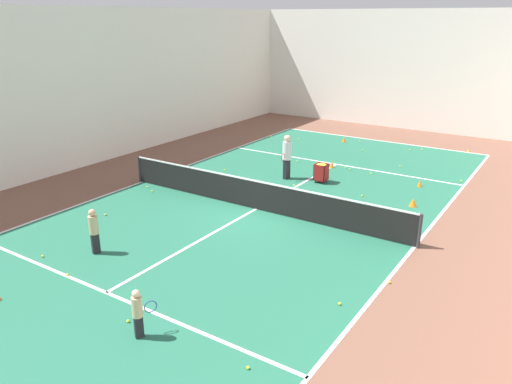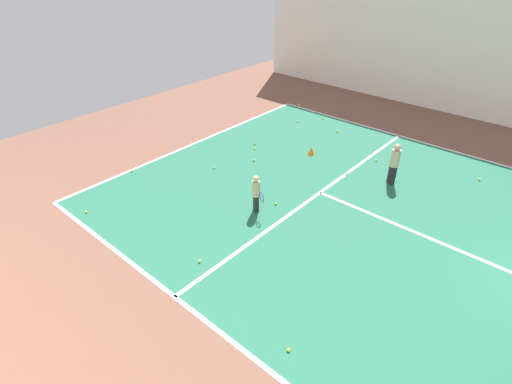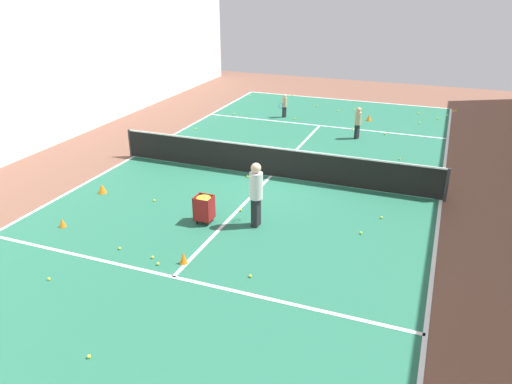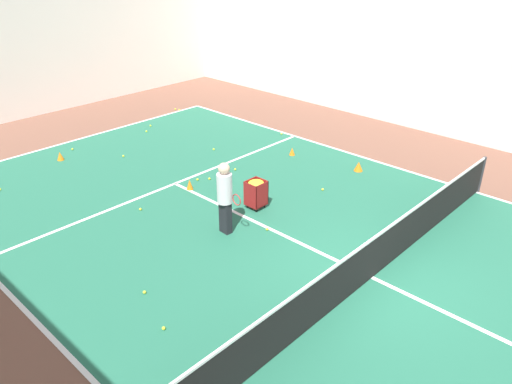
{
  "view_description": "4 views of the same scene",
  "coord_description": "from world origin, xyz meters",
  "px_view_note": "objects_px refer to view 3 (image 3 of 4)",
  "views": [
    {
      "loc": [
        8.8,
        -13.44,
        6.31
      ],
      "look_at": [
        0.0,
        0.0,
        0.63
      ],
      "focal_mm": 35.0,
      "sensor_mm": 36.0,
      "label": 1
    },
    {
      "loc": [
        8.8,
        -1.42,
        6.31
      ],
      "look_at": [
        1.96,
        -7.42,
        0.61
      ],
      "focal_mm": 28.0,
      "sensor_mm": 36.0,
      "label": 2
    },
    {
      "loc": [
        -5.21,
        14.87,
        6.31
      ],
      "look_at": [
        -0.84,
        3.57,
        1.0
      ],
      "focal_mm": 35.0,
      "sensor_mm": 36.0,
      "label": 3
    },
    {
      "loc": [
        -7.88,
        -4.11,
        6.31
      ],
      "look_at": [
        0.57,
        3.89,
        0.46
      ],
      "focal_mm": 35.0,
      "sensor_mm": 36.0,
      "label": 4
    }
  ],
  "objects_px": {
    "ball_cart": "(204,204)",
    "coach_at_net": "(256,190)",
    "training_cone_1": "(369,118)",
    "player_near_baseline": "(284,104)",
    "child_midcourt": "(358,121)",
    "tennis_net": "(271,161)"
  },
  "relations": [
    {
      "from": "coach_at_net",
      "to": "tennis_net",
      "type": "bearing_deg",
      "value": 16.2
    },
    {
      "from": "child_midcourt",
      "to": "ball_cart",
      "type": "relative_size",
      "value": 1.67
    },
    {
      "from": "tennis_net",
      "to": "ball_cart",
      "type": "distance_m",
      "value": 3.93
    },
    {
      "from": "player_near_baseline",
      "to": "coach_at_net",
      "type": "distance_m",
      "value": 11.33
    },
    {
      "from": "coach_at_net",
      "to": "training_cone_1",
      "type": "height_order",
      "value": "coach_at_net"
    },
    {
      "from": "child_midcourt",
      "to": "ball_cart",
      "type": "distance_m",
      "value": 9.51
    },
    {
      "from": "ball_cart",
      "to": "coach_at_net",
      "type": "bearing_deg",
      "value": -166.95
    },
    {
      "from": "tennis_net",
      "to": "child_midcourt",
      "type": "relative_size",
      "value": 8.52
    },
    {
      "from": "tennis_net",
      "to": "training_cone_1",
      "type": "height_order",
      "value": "tennis_net"
    },
    {
      "from": "training_cone_1",
      "to": "player_near_baseline",
      "type": "bearing_deg",
      "value": 12.44
    },
    {
      "from": "ball_cart",
      "to": "training_cone_1",
      "type": "distance_m",
      "value": 12.41
    },
    {
      "from": "player_near_baseline",
      "to": "training_cone_1",
      "type": "bearing_deg",
      "value": 130.2
    },
    {
      "from": "tennis_net",
      "to": "child_midcourt",
      "type": "height_order",
      "value": "child_midcourt"
    },
    {
      "from": "player_near_baseline",
      "to": "child_midcourt",
      "type": "height_order",
      "value": "child_midcourt"
    },
    {
      "from": "ball_cart",
      "to": "training_cone_1",
      "type": "relative_size",
      "value": 2.89
    },
    {
      "from": "player_near_baseline",
      "to": "coach_at_net",
      "type": "xyz_separation_m",
      "value": [
        -2.81,
        10.97,
        0.41
      ]
    },
    {
      "from": "player_near_baseline",
      "to": "ball_cart",
      "type": "xyz_separation_m",
      "value": [
        -1.4,
        11.29,
        -0.09
      ]
    },
    {
      "from": "ball_cart",
      "to": "child_midcourt",
      "type": "bearing_deg",
      "value": -105.11
    },
    {
      "from": "tennis_net",
      "to": "player_near_baseline",
      "type": "xyz_separation_m",
      "value": [
        1.97,
        -7.41,
        0.1
      ]
    },
    {
      "from": "training_cone_1",
      "to": "coach_at_net",
      "type": "bearing_deg",
      "value": 84.74
    },
    {
      "from": "player_near_baseline",
      "to": "child_midcourt",
      "type": "distance_m",
      "value": 4.42
    },
    {
      "from": "child_midcourt",
      "to": "training_cone_1",
      "type": "height_order",
      "value": "child_midcourt"
    }
  ]
}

